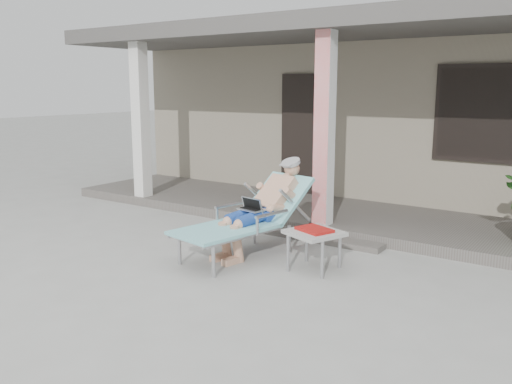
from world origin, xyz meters
The scene contains 7 objects.
ground centered at (0.00, 0.00, 0.00)m, with size 60.00×60.00×0.00m, color #9E9E99.
house centered at (0.00, 6.50, 1.67)m, with size 10.40×5.40×3.30m.
porch_deck centered at (0.00, 3.00, 0.07)m, with size 10.00×2.00×0.15m, color #605B56.
porch_overhang centered at (0.00, 2.95, 2.79)m, with size 10.00×2.30×2.85m.
porch_step centered at (0.00, 1.85, 0.04)m, with size 2.00×0.30×0.07m, color #605B56.
lounger centered at (-0.29, 0.89, 0.75)m, with size 1.05×1.95×1.23m.
side_table centered at (0.60, 0.78, 0.41)m, with size 0.69×0.69×0.48m.
Camera 1 is at (3.35, -4.42, 2.04)m, focal length 38.00 mm.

